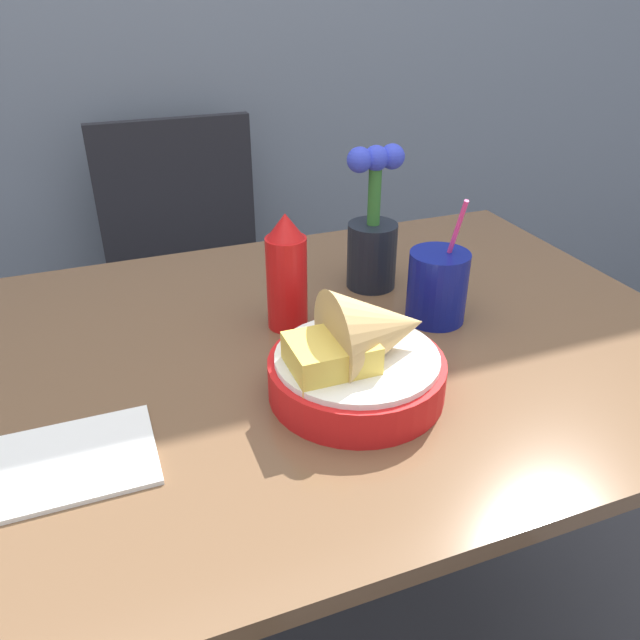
{
  "coord_description": "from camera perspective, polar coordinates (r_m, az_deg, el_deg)",
  "views": [
    {
      "loc": [
        -0.25,
        -0.73,
        1.2
      ],
      "look_at": [
        0.01,
        -0.04,
        0.79
      ],
      "focal_mm": 35.0,
      "sensor_mm": 36.0,
      "label": 1
    }
  ],
  "objects": [
    {
      "name": "chair_far_window",
      "position": [
        1.66,
        -11.83,
        4.6
      ],
      "size": [
        0.4,
        0.4,
        0.89
      ],
      "color": "black",
      "rests_on": "ground_plane"
    },
    {
      "name": "flower_vase",
      "position": [
        1.05,
        4.83,
        7.72
      ],
      "size": [
        0.1,
        0.08,
        0.24
      ],
      "color": "black",
      "rests_on": "dining_table"
    },
    {
      "name": "food_basket",
      "position": [
        0.78,
        3.93,
        -3.39
      ],
      "size": [
        0.22,
        0.22,
        0.15
      ],
      "color": "red",
      "rests_on": "dining_table"
    },
    {
      "name": "dining_table",
      "position": [
        0.96,
        -1.6,
        -7.21
      ],
      "size": [
        1.18,
        0.81,
        0.73
      ],
      "color": "brown",
      "rests_on": "ground_plane"
    },
    {
      "name": "drink_cup",
      "position": [
        0.97,
        10.73,
        2.77
      ],
      "size": [
        0.09,
        0.09,
        0.2
      ],
      "color": "navy",
      "rests_on": "dining_table"
    },
    {
      "name": "ketchup_bottle",
      "position": [
        0.92,
        -3.21,
        4.24
      ],
      "size": [
        0.06,
        0.06,
        0.18
      ],
      "color": "red",
      "rests_on": "dining_table"
    },
    {
      "name": "napkin",
      "position": [
        0.76,
        -21.56,
        -11.84
      ],
      "size": [
        0.18,
        0.14,
        0.01
      ],
      "color": "white",
      "rests_on": "dining_table"
    }
  ]
}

